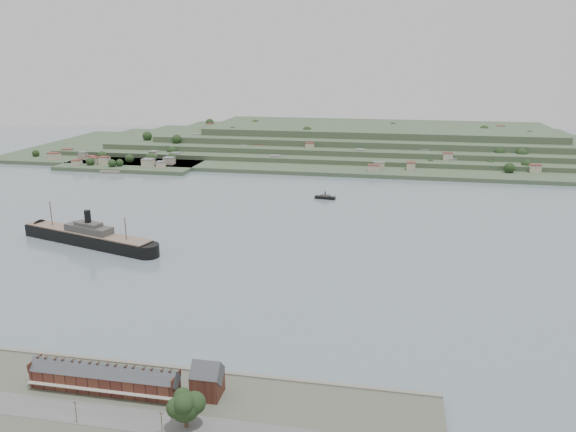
% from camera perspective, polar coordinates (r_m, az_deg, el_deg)
% --- Properties ---
extents(ground, '(1400.00, 1400.00, 0.00)m').
position_cam_1_polar(ground, '(362.16, -3.90, -3.24)').
color(ground, slate).
rests_on(ground, ground).
extents(near_shore, '(220.00, 80.00, 2.60)m').
position_cam_1_polar(near_shore, '(205.82, -18.04, -19.81)').
color(near_shore, '#4C5142').
rests_on(near_shore, ground).
extents(terrace_row, '(55.60, 9.80, 11.07)m').
position_cam_1_polar(terrace_row, '(220.54, -18.15, -15.41)').
color(terrace_row, '#461E19').
rests_on(terrace_row, ground).
extents(gabled_building, '(10.40, 10.18, 14.09)m').
position_cam_1_polar(gabled_building, '(208.94, -8.21, -16.16)').
color(gabled_building, '#461E19').
rests_on(gabled_building, ground).
extents(far_peninsula, '(760.00, 309.00, 30.00)m').
position_cam_1_polar(far_peninsula, '(733.93, 6.10, 7.46)').
color(far_peninsula, '#334931').
rests_on(far_peninsula, ground).
extents(steamship, '(113.76, 44.91, 27.96)m').
position_cam_1_polar(steamship, '(391.08, -20.00, -1.94)').
color(steamship, black).
rests_on(steamship, ground).
extents(ferry_west, '(16.83, 6.20, 6.17)m').
position_cam_1_polar(ferry_west, '(672.14, -21.74, 4.74)').
color(ferry_west, black).
rests_on(ferry_west, ground).
extents(ferry_east, '(18.15, 7.24, 6.62)m').
position_cam_1_polar(ferry_east, '(485.26, 3.79, 1.92)').
color(ferry_east, black).
rests_on(ferry_east, ground).
extents(fig_tree, '(12.13, 10.50, 13.53)m').
position_cam_1_polar(fig_tree, '(193.38, -10.35, -18.45)').
color(fig_tree, '#483121').
rests_on(fig_tree, ground).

